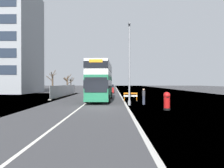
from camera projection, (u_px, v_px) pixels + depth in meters
ground at (106, 108)px, 18.99m from camera, size 140.00×280.00×0.10m
double_decker_bus at (101, 81)px, 26.43m from camera, size 3.07×11.59×4.92m
lamppost_foreground at (129, 66)px, 20.76m from camera, size 0.29×0.70×8.61m
red_pillar_postbox at (167, 100)px, 17.17m from camera, size 0.58×0.58×1.56m
roadworks_barrier at (130, 96)px, 25.46m from camera, size 1.78×0.60×1.09m
construction_site_fence at (65, 91)px, 35.28m from camera, size 0.44×17.20×1.95m
car_oncoming_near at (110, 89)px, 45.27m from camera, size 1.99×4.10×1.95m
car_receding_mid at (91, 88)px, 54.33m from camera, size 1.94×4.09×2.21m
bare_tree_far_verge_near at (52, 81)px, 48.33m from camera, size 2.39×3.60×5.52m
bare_tree_far_verge_mid at (67, 82)px, 58.24m from camera, size 2.87×2.87×4.93m
bare_tree_far_verge_far at (71, 82)px, 76.81m from camera, size 2.70×2.77×4.55m
pedestrian_at_kerb at (144, 97)px, 21.51m from camera, size 0.34×0.34×1.72m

